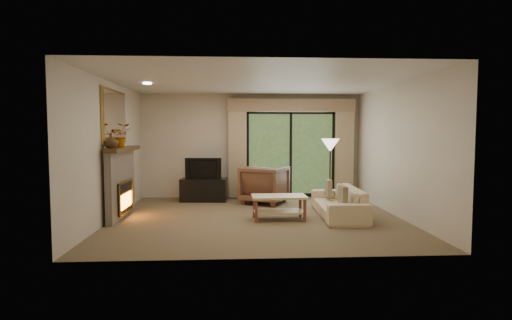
{
  "coord_description": "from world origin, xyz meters",
  "views": [
    {
      "loc": [
        -0.44,
        -7.61,
        1.65
      ],
      "look_at": [
        0.0,
        0.3,
        1.1
      ],
      "focal_mm": 28.0,
      "sensor_mm": 36.0,
      "label": 1
    }
  ],
  "objects": [
    {
      "name": "curtain_right",
      "position": [
        2.35,
        2.34,
        1.2
      ],
      "size": [
        0.45,
        0.18,
        2.35
      ],
      "primitive_type": "cube",
      "color": "tan",
      "rests_on": "floor"
    },
    {
      "name": "cornice",
      "position": [
        1.0,
        2.36,
        2.32
      ],
      "size": [
        3.2,
        0.24,
        0.32
      ],
      "primitive_type": "cube",
      "color": "#9C7E5F",
      "rests_on": "wall_back"
    },
    {
      "name": "pillow_far",
      "position": [
        1.54,
        0.61,
        0.48
      ],
      "size": [
        0.11,
        0.35,
        0.35
      ],
      "primitive_type": "cube",
      "rotation": [
        0.0,
        0.0,
        -0.04
      ],
      "color": "brown",
      "rests_on": "sofa"
    },
    {
      "name": "wall_front",
      "position": [
        0.0,
        -2.5,
        1.3
      ],
      "size": [
        5.0,
        0.0,
        5.0
      ],
      "primitive_type": "plane",
      "rotation": [
        -1.57,
        0.0,
        0.0
      ],
      "color": "beige",
      "rests_on": "ground"
    },
    {
      "name": "fireplace",
      "position": [
        -2.63,
        0.2,
        0.69
      ],
      "size": [
        0.24,
        1.7,
        1.37
      ],
      "primitive_type": null,
      "color": "slate",
      "rests_on": "floor"
    },
    {
      "name": "wall_left",
      "position": [
        -2.75,
        0.0,
        1.3
      ],
      "size": [
        0.0,
        5.0,
        5.0
      ],
      "primitive_type": "plane",
      "rotation": [
        1.57,
        0.0,
        1.57
      ],
      "color": "beige",
      "rests_on": "ground"
    },
    {
      "name": "sofa",
      "position": [
        1.61,
        0.04,
        0.29
      ],
      "size": [
        0.84,
        1.99,
        0.57
      ],
      "primitive_type": "imported",
      "rotation": [
        0.0,
        0.0,
        -1.61
      ],
      "color": "beige",
      "rests_on": "floor"
    },
    {
      "name": "media_console",
      "position": [
        -1.16,
        1.95,
        0.27
      ],
      "size": [
        1.13,
        0.57,
        0.55
      ],
      "primitive_type": "cube",
      "rotation": [
        0.0,
        0.0,
        -0.07
      ],
      "color": "black",
      "rests_on": "floor"
    },
    {
      "name": "armchair",
      "position": [
        0.27,
        1.58,
        0.44
      ],
      "size": [
        1.27,
        1.28,
        0.87
      ],
      "primitive_type": "imported",
      "rotation": [
        0.0,
        0.0,
        2.66
      ],
      "color": "brown",
      "rests_on": "floor"
    },
    {
      "name": "mirror",
      "position": [
        -2.71,
        0.2,
        1.95
      ],
      "size": [
        0.07,
        1.45,
        1.02
      ],
      "primitive_type": null,
      "color": "#B38F3A",
      "rests_on": "wall_left"
    },
    {
      "name": "ceiling",
      "position": [
        0.0,
        0.0,
        2.6
      ],
      "size": [
        5.5,
        5.5,
        0.0
      ],
      "primitive_type": "plane",
      "rotation": [
        3.14,
        0.0,
        0.0
      ],
      "color": "silver",
      "rests_on": "ground"
    },
    {
      "name": "sliding_door",
      "position": [
        1.0,
        2.45,
        1.1
      ],
      "size": [
        2.26,
        0.1,
        2.16
      ],
      "primitive_type": null,
      "color": "black",
      "rests_on": "floor"
    },
    {
      "name": "wall_right",
      "position": [
        2.75,
        0.0,
        1.3
      ],
      "size": [
        0.0,
        5.0,
        5.0
      ],
      "primitive_type": "plane",
      "rotation": [
        1.57,
        0.0,
        -1.57
      ],
      "color": "beige",
      "rests_on": "ground"
    },
    {
      "name": "pillow_near",
      "position": [
        1.54,
        -0.52,
        0.49
      ],
      "size": [
        0.12,
        0.38,
        0.38
      ],
      "primitive_type": "cube",
      "rotation": [
        0.0,
        0.0,
        -0.04
      ],
      "color": "brown",
      "rests_on": "sofa"
    },
    {
      "name": "curtain_left",
      "position": [
        -0.35,
        2.34,
        1.2
      ],
      "size": [
        0.45,
        0.18,
        2.35
      ],
      "primitive_type": "cube",
      "color": "tan",
      "rests_on": "floor"
    },
    {
      "name": "branches",
      "position": [
        -2.61,
        0.14,
        1.59
      ],
      "size": [
        0.49,
        0.46,
        0.45
      ],
      "primitive_type": "imported",
      "rotation": [
        0.0,
        0.0,
        0.34
      ],
      "color": "#984A0A",
      "rests_on": "fireplace"
    },
    {
      "name": "coffee_table",
      "position": [
        0.41,
        -0.18,
        0.23
      ],
      "size": [
        1.03,
        0.58,
        0.46
      ],
      "primitive_type": null,
      "rotation": [
        0.0,
        0.0,
        0.02
      ],
      "color": "beige",
      "rests_on": "floor"
    },
    {
      "name": "floor_lamp",
      "position": [
        1.71,
        1.17,
        0.75
      ],
      "size": [
        0.42,
        0.42,
        1.51
      ],
      "primitive_type": null,
      "rotation": [
        0.0,
        0.0,
        -0.04
      ],
      "color": "beige",
      "rests_on": "floor"
    },
    {
      "name": "tv",
      "position": [
        -1.16,
        1.95,
        0.8
      ],
      "size": [
        0.87,
        0.17,
        0.5
      ],
      "primitive_type": "imported",
      "rotation": [
        0.0,
        0.0,
        -0.07
      ],
      "color": "black",
      "rests_on": "media_console"
    },
    {
      "name": "wall_back",
      "position": [
        0.0,
        2.5,
        1.3
      ],
      "size": [
        5.0,
        0.0,
        5.0
      ],
      "primitive_type": "plane",
      "rotation": [
        1.57,
        0.0,
        0.0
      ],
      "color": "beige",
      "rests_on": "ground"
    },
    {
      "name": "floor",
      "position": [
        0.0,
        0.0,
        0.0
      ],
      "size": [
        5.5,
        5.5,
        0.0
      ],
      "primitive_type": "plane",
      "color": "brown",
      "rests_on": "ground"
    },
    {
      "name": "vase",
      "position": [
        -2.61,
        -0.42,
        1.5
      ],
      "size": [
        0.32,
        0.32,
        0.26
      ],
      "primitive_type": "imported",
      "rotation": [
        0.0,
        0.0,
        -0.35
      ],
      "color": "#422D15",
      "rests_on": "fireplace"
    }
  ]
}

